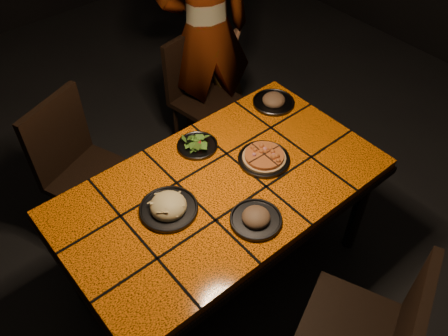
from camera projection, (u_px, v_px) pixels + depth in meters
room_shell at (221, 51)px, 1.77m from camera, size 6.04×7.04×3.08m
dining_table at (221, 195)px, 2.37m from camera, size 1.62×0.92×0.75m
chair_near at (375, 329)px, 2.02m from camera, size 0.56×0.56×0.94m
chair_far_left at (78, 163)px, 2.71m from camera, size 0.55×0.55×0.94m
chair_far_right at (197, 88)px, 3.28m from camera, size 0.45×0.45×0.87m
diner at (206, 32)px, 3.10m from camera, size 0.73×0.60×1.72m
plate_pizza at (264, 158)px, 2.42m from camera, size 0.27×0.27×0.04m
plate_pasta at (168, 207)px, 2.19m from camera, size 0.28×0.28×0.09m
plate_salad at (197, 143)px, 2.48m from camera, size 0.22×0.22×0.07m
plate_mushroom_a at (256, 218)px, 2.14m from camera, size 0.24×0.24×0.08m
plate_mushroom_b at (274, 101)px, 2.74m from camera, size 0.24×0.24×0.08m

